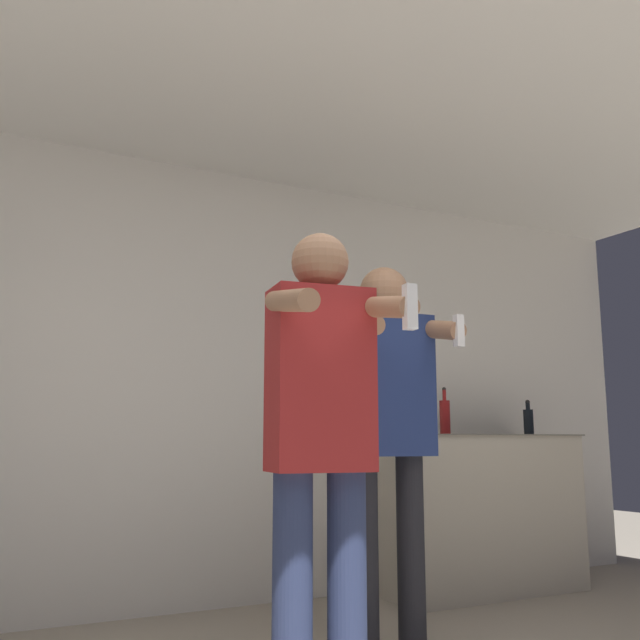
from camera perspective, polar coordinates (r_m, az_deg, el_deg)
The scene contains 8 objects.
wall_back at distance 4.17m, azimuth -11.74°, elevation -4.64°, with size 7.00×0.06×2.55m.
ceiling_slab at distance 3.32m, azimuth -4.08°, elevation 20.13°, with size 7.00×3.16×0.05m.
counter at distance 4.78m, azimuth 12.32°, elevation -14.74°, with size 1.32×0.64×0.97m.
bottle_short_whiskey at distance 5.13m, azimuth 16.34°, elevation -7.73°, with size 0.07×0.07×0.24m.
bottle_red_label at distance 4.67m, azimuth 9.96°, elevation -7.58°, with size 0.07×0.07×0.30m.
bottle_clear_vodka at distance 4.46m, azimuth 6.29°, elevation -7.93°, with size 0.06×0.06×0.23m.
person_woman_foreground at distance 2.41m, azimuth 0.08°, elevation -9.38°, with size 0.44×0.53×1.64m.
person_man_side at distance 3.27m, azimuth 5.35°, elevation -7.62°, with size 0.51×0.46×1.73m.
Camera 1 is at (-1.14, -1.33, 0.93)m, focal length 40.00 mm.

